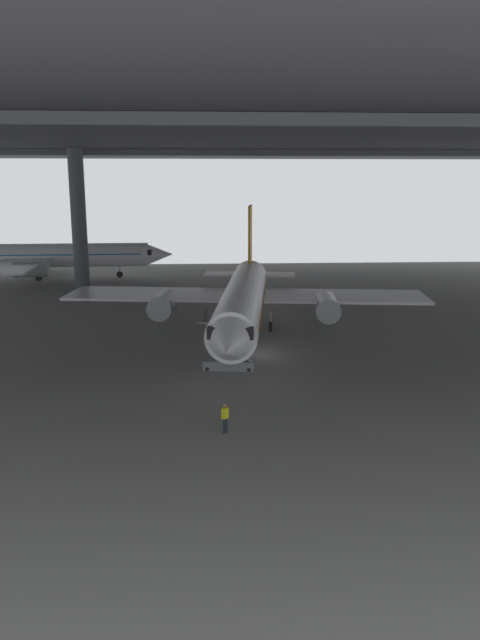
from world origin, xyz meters
TOP-DOWN VIEW (x-y plane):
  - ground_plane at (0.00, 0.00)m, footprint 110.00×110.00m
  - hangar_structure at (-0.07, 13.78)m, footprint 121.00×99.00m
  - airplane_main at (-0.18, 6.05)m, footprint 33.83×34.81m
  - boarding_stairs at (-1.91, -3.48)m, footprint 4.24×1.94m
  - crew_worker_near_nose at (-2.52, -15.23)m, footprint 0.41×0.42m
  - crew_worker_by_stairs at (-1.76, 0.02)m, footprint 0.52×0.33m
  - airplane_distant at (-24.60, 40.44)m, footprint 32.61×31.40m

SIDE VIEW (x-z plane):
  - ground_plane at x=0.00m, z-range 0.00..0.00m
  - boarding_stairs at x=-1.91m, z-range -1.55..3.00m
  - crew_worker_near_nose at x=-2.52m, z-range 0.12..1.83m
  - crew_worker_by_stairs at x=-1.76m, z-range 0.13..1.90m
  - airplane_distant at x=-24.60m, z-range -1.95..8.45m
  - airplane_main at x=-0.18m, z-range -2.13..8.85m
  - hangar_structure at x=-0.07m, z-range 8.57..26.98m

